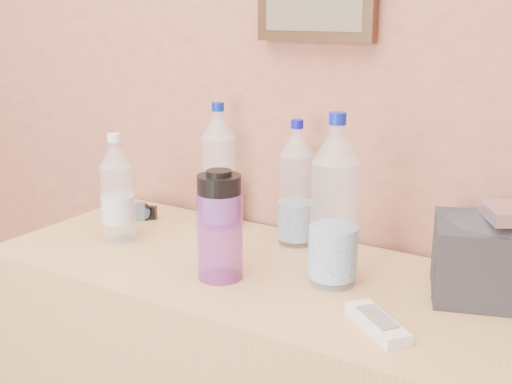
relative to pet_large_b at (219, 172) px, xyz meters
The scene contains 8 objects.
pet_large_b is the anchor object (origin of this frame).
pet_large_c 0.24m from the pet_large_b, ahead, with size 0.08×0.08×0.31m.
pet_large_d 0.46m from the pet_large_b, 23.63° to the right, with size 0.10×0.10×0.37m.
pet_small 0.27m from the pet_large_b, 122.82° to the right, with size 0.08×0.08×0.27m.
nalgene_bottle 0.35m from the pet_large_b, 54.77° to the right, with size 0.10×0.10×0.24m.
sunglasses 0.29m from the pet_large_b, 162.34° to the right, with size 0.14×0.05×0.04m, color black, non-canonical shape.
ac_remote 0.68m from the pet_large_b, 29.35° to the right, with size 0.16×0.05×0.02m, color white.
toiletry_bag 0.74m from the pet_large_b, ahead, with size 0.26×0.19×0.18m, color black, non-canonical shape.
Camera 1 is at (0.95, 0.57, 1.35)m, focal length 45.00 mm.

